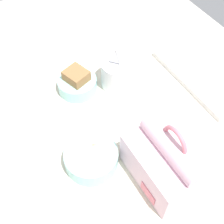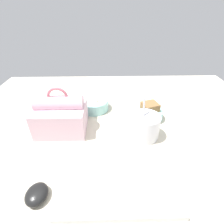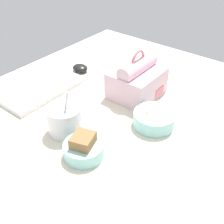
{
  "view_description": "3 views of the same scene",
  "coord_description": "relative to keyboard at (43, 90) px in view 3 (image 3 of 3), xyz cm",
  "views": [
    {
      "loc": [
        46.74,
        -27.19,
        73.23
      ],
      "look_at": [
        3.15,
        -1.5,
        7.0
      ],
      "focal_mm": 50.0,
      "sensor_mm": 36.0,
      "label": 1
    },
    {
      "loc": [
        4.6,
        58.95,
        45.42
      ],
      "look_at": [
        3.15,
        -1.5,
        7.0
      ],
      "focal_mm": 28.0,
      "sensor_mm": 36.0,
      "label": 2
    },
    {
      "loc": [
        -53.21,
        -46.12,
        60.09
      ],
      "look_at": [
        3.15,
        -1.5,
        7.0
      ],
      "focal_mm": 45.0,
      "sensor_mm": 36.0,
      "label": 3
    }
  ],
  "objects": [
    {
      "name": "bento_bowl_snacks",
      "position": [
        9.0,
        -43.78,
        1.56
      ],
      "size": [
        13.47,
        13.47,
        5.98
      ],
      "color": "#93D1CC",
      "rests_on": "desk_surface"
    },
    {
      "name": "computer_mouse",
      "position": [
        21.01,
        0.5,
        0.52
      ],
      "size": [
        5.78,
        6.87,
        3.08
      ],
      "color": "black",
      "rests_on": "desk_surface"
    },
    {
      "name": "bento_bowl_sandwich",
      "position": [
        -15.29,
        -35.53,
        1.75
      ],
      "size": [
        11.64,
        11.64,
        7.42
      ],
      "color": "#93D1CC",
      "rests_on": "desk_surface"
    },
    {
      "name": "keyboard",
      "position": [
        0.0,
        0.0,
        0.0
      ],
      "size": [
        31.96,
        14.49,
        2.1
      ],
      "color": "silver",
      "rests_on": "desk_surface"
    },
    {
      "name": "soup_cup",
      "position": [
        -10.96,
        -23.61,
        3.73
      ],
      "size": [
        10.83,
        10.83,
        15.14
      ],
      "color": "silver",
      "rests_on": "desk_surface"
    },
    {
      "name": "lunch_bag",
      "position": [
        20.63,
        -29.03,
        5.26
      ],
      "size": [
        18.87,
        16.02,
        18.1
      ],
      "color": "beige",
      "rests_on": "desk_surface"
    },
    {
      "name": "desk_surface",
      "position": [
        -2.31,
        -31.5,
        -2.02
      ],
      "size": [
        140.0,
        110.0,
        2.0
      ],
      "color": "beige",
      "rests_on": "ground"
    }
  ]
}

